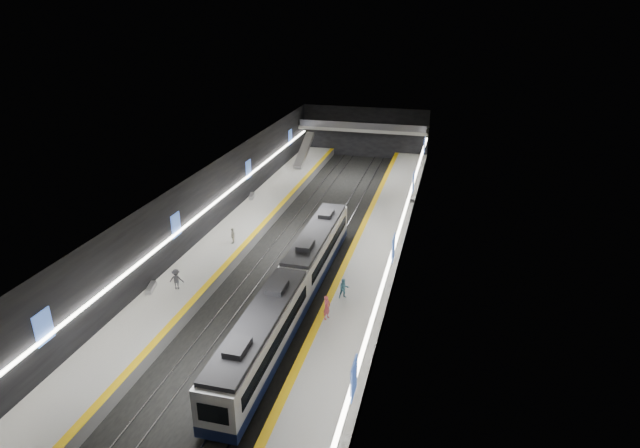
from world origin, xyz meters
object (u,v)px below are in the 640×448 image
(bench_right_far, at_px, (411,198))
(passenger_left_b, at_px, (176,279))
(escalator, at_px, (304,150))
(bench_left_far, at_px, (252,196))
(passenger_left_a, at_px, (233,236))
(passenger_right_a, at_px, (327,308))
(passenger_right_b, at_px, (344,289))
(train, at_px, (293,286))
(bench_left_near, at_px, (151,287))

(bench_right_far, height_order, passenger_left_b, passenger_left_b)
(escalator, relative_size, bench_left_far, 4.43)
(passenger_left_a, bearing_deg, escalator, 173.97)
(bench_left_far, distance_m, passenger_right_a, 28.42)
(escalator, bearing_deg, bench_left_far, -96.94)
(passenger_left_a, bearing_deg, passenger_right_b, 51.33)
(bench_right_far, xyz_separation_m, passenger_right_a, (-3.66, -27.93, 0.73))
(passenger_right_b, bearing_deg, passenger_left_a, 120.37)
(train, distance_m, passenger_right_a, 3.94)
(bench_left_near, relative_size, passenger_right_b, 0.99)
(bench_left_near, bearing_deg, passenger_right_b, -4.31)
(passenger_left_a, xyz_separation_m, passenger_left_b, (-0.96, -9.69, 0.09))
(bench_right_far, bearing_deg, passenger_right_b, -113.74)
(passenger_right_b, xyz_separation_m, passenger_left_b, (-13.88, -2.03, 0.05))
(bench_right_far, distance_m, passenger_right_a, 28.17)
(train, height_order, passenger_left_b, train)
(escalator, relative_size, passenger_right_b, 4.68)
(train, bearing_deg, bench_left_far, 118.80)
(passenger_right_b, bearing_deg, escalator, 81.66)
(train, xyz_separation_m, passenger_right_b, (3.94, 1.25, -0.34))
(passenger_right_b, relative_size, passenger_left_b, 0.95)
(train, distance_m, escalator, 39.55)
(train, height_order, bench_left_far, train)
(train, bearing_deg, escalator, 104.65)
(bench_right_far, distance_m, passenger_left_b, 31.56)
(passenger_right_a, distance_m, passenger_left_a, 16.51)
(passenger_left_b, bearing_deg, bench_right_far, -134.85)
(bench_left_near, distance_m, passenger_left_b, 2.27)
(bench_left_far, height_order, passenger_left_a, passenger_left_a)
(escalator, xyz_separation_m, passenger_right_b, (13.94, -37.02, -1.05))
(bench_left_near, distance_m, bench_right_far, 33.26)
(bench_left_far, bearing_deg, passenger_right_a, -69.85)
(passenger_right_a, height_order, passenger_right_b, passenger_right_a)
(passenger_right_b, bearing_deg, bench_right_far, 53.96)
(passenger_right_b, relative_size, passenger_left_a, 1.06)
(escalator, xyz_separation_m, bench_left_near, (-2.00, -39.73, -1.69))
(train, bearing_deg, passenger_right_a, -32.12)
(escalator, bearing_deg, bench_left_near, -92.88)
(passenger_right_b, xyz_separation_m, passenger_left_a, (-12.92, 7.66, -0.05))
(train, relative_size, bench_left_near, 17.79)
(escalator, bearing_deg, passenger_left_b, -89.92)
(bench_left_near, height_order, passenger_left_a, passenger_left_a)
(train, relative_size, passenger_right_b, 17.58)
(passenger_right_a, relative_size, passenger_left_a, 1.20)
(passenger_right_a, relative_size, passenger_left_b, 1.08)
(passenger_right_a, xyz_separation_m, passenger_right_b, (0.61, 3.34, -0.11))
(passenger_left_a, bearing_deg, bench_right_far, 128.66)
(bench_right_far, relative_size, passenger_left_a, 1.20)
(train, distance_m, bench_left_near, 12.13)
(train, height_order, passenger_right_a, train)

